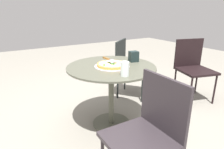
# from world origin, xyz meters

# --- Properties ---
(ground_plane) EXTENTS (10.00, 10.00, 0.00)m
(ground_plane) POSITION_xyz_m (0.00, 0.00, 0.00)
(ground_plane) COLOR gray
(patio_table) EXTENTS (0.92, 0.92, 0.68)m
(patio_table) POSITION_xyz_m (0.00, 0.00, 0.54)
(patio_table) COLOR #515243
(patio_table) RESTS_ON ground
(pizza_on_tray) EXTENTS (0.36, 0.36, 0.05)m
(pizza_on_tray) POSITION_xyz_m (-0.00, -0.02, 0.70)
(pizza_on_tray) COLOR silver
(pizza_on_tray) RESTS_ON patio_table
(pizza_server) EXTENTS (0.09, 0.21, 0.02)m
(pizza_server) POSITION_xyz_m (0.01, 0.06, 0.74)
(pizza_server) COLOR silver
(pizza_server) RESTS_ON pizza_on_tray
(drinking_cup) EXTENTS (0.08, 0.08, 0.13)m
(drinking_cup) POSITION_xyz_m (-0.06, -0.32, 0.75)
(drinking_cup) COLOR white
(drinking_cup) RESTS_ON patio_table
(napkin_dispenser) EXTENTS (0.11, 0.10, 0.12)m
(napkin_dispenser) POSITION_xyz_m (0.31, 0.03, 0.74)
(napkin_dispenser) COLOR black
(napkin_dispenser) RESTS_ON patio_table
(patio_chair_near) EXTENTS (0.42, 0.42, 0.84)m
(patio_chair_near) POSITION_xyz_m (-0.23, -0.85, 0.50)
(patio_chair_near) COLOR #2F282D
(patio_chair_near) RESTS_ON ground
(patio_chair_far) EXTENTS (0.54, 0.54, 0.84)m
(patio_chair_far) POSITION_xyz_m (1.35, 0.00, 0.49)
(patio_chair_far) COLOR black
(patio_chair_far) RESTS_ON ground
(patio_chair_corner) EXTENTS (0.59, 0.59, 0.82)m
(patio_chair_corner) POSITION_xyz_m (0.63, 0.56, 0.48)
(patio_chair_corner) COLOR black
(patio_chair_corner) RESTS_ON ground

